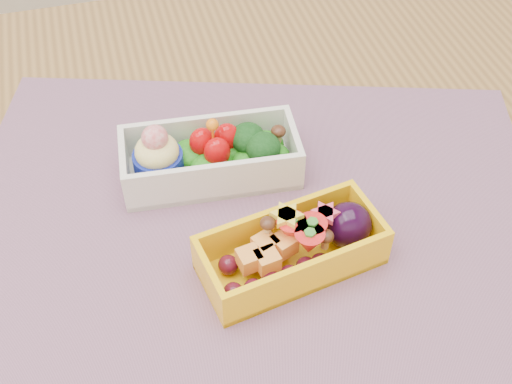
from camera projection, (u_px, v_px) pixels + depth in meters
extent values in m
cube|color=brown|center=(242.00, 215.00, 0.65)|extent=(1.20, 0.80, 0.04)
cylinder|color=brown|center=(478.00, 157.00, 1.24)|extent=(0.06, 0.06, 0.71)
cube|color=#865C75|center=(250.00, 226.00, 0.61)|extent=(0.65, 0.57, 0.00)
cube|color=silver|center=(210.00, 157.00, 0.64)|extent=(0.18, 0.09, 0.04)
ellipsoid|color=green|center=(211.00, 162.00, 0.65)|extent=(0.16, 0.08, 0.02)
cylinder|color=#142396|center=(159.00, 166.00, 0.63)|extent=(0.05, 0.05, 0.03)
sphere|color=red|center=(155.00, 138.00, 0.61)|extent=(0.02, 0.02, 0.02)
ellipsoid|color=#BB0709|center=(202.00, 142.00, 0.64)|extent=(0.03, 0.02, 0.03)
ellipsoid|color=#BB0709|center=(217.00, 152.00, 0.63)|extent=(0.03, 0.02, 0.03)
ellipsoid|color=#BB0709|center=(227.00, 138.00, 0.64)|extent=(0.03, 0.02, 0.03)
sphere|color=orange|center=(212.00, 125.00, 0.61)|extent=(0.01, 0.01, 0.01)
ellipsoid|color=black|center=(248.00, 138.00, 0.64)|extent=(0.03, 0.03, 0.03)
ellipsoid|color=black|center=(263.00, 148.00, 0.63)|extent=(0.03, 0.03, 0.03)
ellipsoid|color=#3F2111|center=(278.00, 131.00, 0.64)|extent=(0.01, 0.01, 0.01)
cube|color=yellow|center=(291.00, 250.00, 0.57)|extent=(0.17, 0.09, 0.04)
ellipsoid|color=#490D1C|center=(260.00, 271.00, 0.56)|extent=(0.09, 0.05, 0.02)
cube|color=orange|center=(266.00, 252.00, 0.56)|extent=(0.05, 0.04, 0.02)
cone|color=red|center=(291.00, 231.00, 0.56)|extent=(0.03, 0.03, 0.03)
cone|color=red|center=(312.00, 233.00, 0.56)|extent=(0.03, 0.03, 0.03)
cone|color=red|center=(309.00, 243.00, 0.55)|extent=(0.03, 0.03, 0.03)
cylinder|color=yellow|center=(287.00, 215.00, 0.55)|extent=(0.03, 0.03, 0.01)
cylinder|color=#E53F5B|center=(325.00, 213.00, 0.56)|extent=(0.03, 0.03, 0.01)
ellipsoid|color=#3F2111|center=(268.00, 234.00, 0.56)|extent=(0.01, 0.01, 0.01)
ellipsoid|color=#3F2111|center=(325.00, 242.00, 0.56)|extent=(0.01, 0.01, 0.01)
ellipsoid|color=black|center=(348.00, 225.00, 0.58)|extent=(0.04, 0.04, 0.04)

